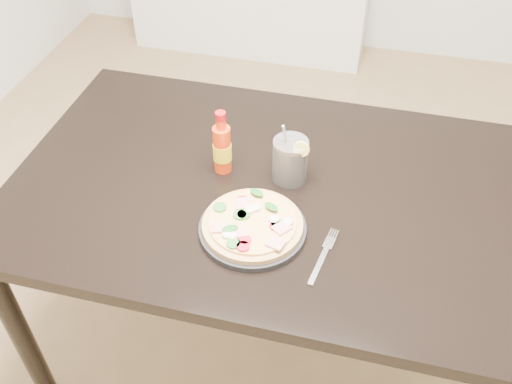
% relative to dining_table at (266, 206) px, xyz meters
% --- Properties ---
extents(floor, '(4.50, 4.50, 0.00)m').
position_rel_dining_table_xyz_m(floor, '(0.21, -0.01, -0.67)').
color(floor, '#9E7A51').
rests_on(floor, ground).
extents(dining_table, '(1.40, 0.90, 0.75)m').
position_rel_dining_table_xyz_m(dining_table, '(0.00, 0.00, 0.00)').
color(dining_table, black).
rests_on(dining_table, ground).
extents(plate, '(0.27, 0.27, 0.02)m').
position_rel_dining_table_xyz_m(plate, '(0.01, -0.18, 0.09)').
color(plate, black).
rests_on(plate, dining_table).
extents(pizza, '(0.25, 0.25, 0.03)m').
position_rel_dining_table_xyz_m(pizza, '(0.01, -0.18, 0.11)').
color(pizza, tan).
rests_on(pizza, plate).
extents(hot_sauce_bottle, '(0.05, 0.05, 0.19)m').
position_rel_dining_table_xyz_m(hot_sauce_bottle, '(-0.13, 0.03, 0.16)').
color(hot_sauce_bottle, '#EA3A0D').
rests_on(hot_sauce_bottle, dining_table).
extents(cola_cup, '(0.10, 0.10, 0.19)m').
position_rel_dining_table_xyz_m(cola_cup, '(0.05, 0.04, 0.14)').
color(cola_cup, black).
rests_on(cola_cup, dining_table).
extents(fork, '(0.05, 0.19, 0.00)m').
position_rel_dining_table_xyz_m(fork, '(0.19, -0.21, 0.09)').
color(fork, silver).
rests_on(fork, dining_table).
extents(media_console, '(1.40, 0.34, 0.50)m').
position_rel_dining_table_xyz_m(media_console, '(-0.59, 2.06, -0.42)').
color(media_console, white).
rests_on(media_console, ground).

